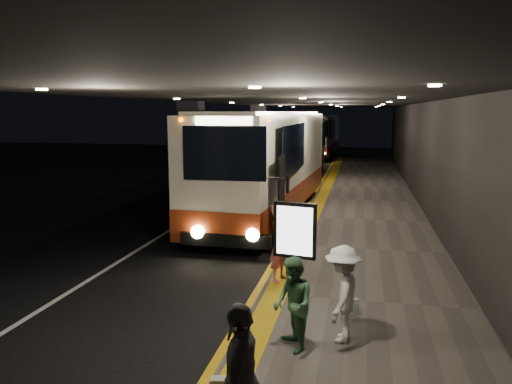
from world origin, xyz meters
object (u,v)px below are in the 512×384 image
(coach_main, at_px, (267,168))
(bag_polka, at_px, (352,306))
(passenger_waiting_green, at_px, (293,304))
(info_sign, at_px, (295,232))
(passenger_boarding, at_px, (280,243))
(passenger_waiting_white, at_px, (342,294))
(passenger_waiting_grey, at_px, (241,379))
(coach_second, at_px, (298,151))
(stanchion_post, at_px, (287,240))
(coach_third, at_px, (321,137))

(coach_main, bearing_deg, bag_polka, -67.03)
(passenger_waiting_green, bearing_deg, info_sign, 160.57)
(passenger_boarding, relative_size, passenger_waiting_white, 1.09)
(coach_main, distance_m, passenger_waiting_green, 11.53)
(passenger_boarding, xyz_separation_m, passenger_waiting_grey, (0.51, -5.91, -0.00))
(info_sign, bearing_deg, bag_polka, -26.33)
(passenger_waiting_green, xyz_separation_m, info_sign, (-0.33, 2.63, 0.56))
(coach_main, height_order, coach_second, coach_main)
(passenger_boarding, xyz_separation_m, bag_polka, (1.67, -1.63, -0.75))
(passenger_waiting_grey, bearing_deg, bag_polka, 161.75)
(coach_main, xyz_separation_m, coach_second, (-0.18, 11.13, -0.17))
(bag_polka, distance_m, stanchion_post, 3.54)
(coach_third, xyz_separation_m, bag_polka, (3.60, -36.40, -1.42))
(coach_second, height_order, passenger_waiting_white, coach_second)
(passenger_waiting_white, bearing_deg, info_sign, -144.84)
(coach_second, relative_size, passenger_waiting_grey, 6.31)
(coach_second, height_order, passenger_boarding, coach_second)
(passenger_boarding, relative_size, passenger_waiting_green, 1.16)
(coach_second, xyz_separation_m, passenger_waiting_white, (3.49, -21.85, -0.73))
(bag_polka, height_order, info_sign, info_sign)
(info_sign, bearing_deg, coach_main, 115.42)
(bag_polka, relative_size, stanchion_post, 0.26)
(coach_second, bearing_deg, bag_polka, -80.00)
(passenger_waiting_green, relative_size, passenger_waiting_white, 0.94)
(coach_main, xyz_separation_m, passenger_waiting_grey, (2.30, -13.82, -0.83))
(coach_main, bearing_deg, passenger_waiting_green, -74.24)
(passenger_waiting_green, relative_size, info_sign, 0.79)
(coach_main, relative_size, bag_polka, 40.50)
(passenger_waiting_green, xyz_separation_m, bag_polka, (0.93, 1.67, -0.62))
(coach_second, xyz_separation_m, passenger_boarding, (1.98, -19.04, -0.66))
(coach_third, bearing_deg, stanchion_post, -84.63)
(passenger_boarding, bearing_deg, coach_second, 25.78)
(coach_third, height_order, passenger_waiting_white, coach_third)
(coach_third, bearing_deg, coach_main, -87.58)
(coach_third, xyz_separation_m, info_sign, (2.34, -35.44, -0.23))
(coach_second, distance_m, passenger_waiting_grey, 25.09)
(coach_second, xyz_separation_m, stanchion_post, (1.93, -17.60, -0.97))
(bag_polka, bearing_deg, coach_third, 95.64)
(passenger_boarding, distance_m, passenger_waiting_green, 3.38)
(bag_polka, xyz_separation_m, info_sign, (-1.25, 0.95, 1.18))
(coach_third, bearing_deg, passenger_waiting_green, -83.85)
(coach_third, xyz_separation_m, passenger_boarding, (1.93, -34.77, -0.67))
(coach_third, distance_m, passenger_waiting_white, 37.74)
(info_sign, height_order, stanchion_post, info_sign)
(coach_third, height_order, stanchion_post, coach_third)
(passenger_waiting_white, bearing_deg, coach_main, -155.00)
(coach_third, relative_size, passenger_boarding, 6.36)
(passenger_waiting_grey, bearing_deg, passenger_boarding, -178.16)
(passenger_waiting_grey, relative_size, stanchion_post, 1.51)
(coach_second, relative_size, info_sign, 5.73)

